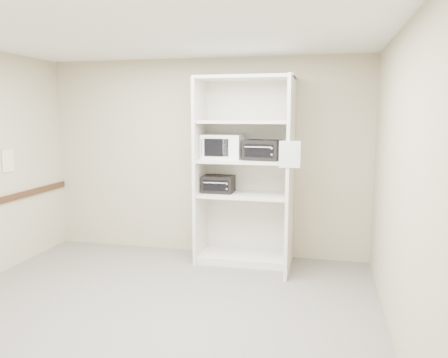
% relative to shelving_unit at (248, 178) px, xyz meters
% --- Properties ---
extents(floor, '(4.50, 4.00, 0.01)m').
position_rel_shelving_unit_xyz_m(floor, '(-0.67, -1.70, -1.13)').
color(floor, slate).
rests_on(floor, ground).
extents(ceiling, '(4.50, 4.00, 0.01)m').
position_rel_shelving_unit_xyz_m(ceiling, '(-0.67, -1.70, 1.57)').
color(ceiling, white).
extents(wall_back, '(4.50, 0.02, 2.70)m').
position_rel_shelving_unit_xyz_m(wall_back, '(-0.67, 0.30, 0.22)').
color(wall_back, '#BAAC8A').
rests_on(wall_back, ground).
extents(wall_right, '(0.02, 4.00, 2.70)m').
position_rel_shelving_unit_xyz_m(wall_right, '(1.58, -1.70, 0.22)').
color(wall_right, '#BAAC8A').
rests_on(wall_right, ground).
extents(shelving_unit, '(1.24, 0.92, 2.42)m').
position_rel_shelving_unit_xyz_m(shelving_unit, '(0.00, 0.00, 0.00)').
color(shelving_unit, silver).
rests_on(shelving_unit, floor).
extents(microwave, '(0.54, 0.42, 0.31)m').
position_rel_shelving_unit_xyz_m(microwave, '(-0.35, 0.05, 0.40)').
color(microwave, white).
rests_on(microwave, shelving_unit).
extents(toaster_oven_upper, '(0.48, 0.39, 0.25)m').
position_rel_shelving_unit_xyz_m(toaster_oven_upper, '(0.19, -0.04, 0.37)').
color(toaster_oven_upper, black).
rests_on(toaster_oven_upper, shelving_unit).
extents(toaster_oven_lower, '(0.40, 0.31, 0.22)m').
position_rel_shelving_unit_xyz_m(toaster_oven_lower, '(-0.40, 0.00, -0.10)').
color(toaster_oven_lower, black).
rests_on(toaster_oven_lower, shelving_unit).
extents(paper_sign, '(0.23, 0.03, 0.30)m').
position_rel_shelving_unit_xyz_m(paper_sign, '(0.58, -0.63, 0.37)').
color(paper_sign, white).
rests_on(paper_sign, shelving_unit).
extents(wall_poster, '(0.01, 0.20, 0.28)m').
position_rel_shelving_unit_xyz_m(wall_poster, '(-2.90, -0.85, 0.24)').
color(wall_poster, white).
rests_on(wall_poster, wall_left).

